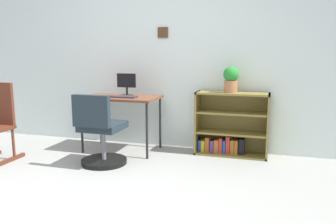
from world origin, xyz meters
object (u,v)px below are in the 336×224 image
(monitor, at_px, (127,84))
(potted_plant_on_shelf, at_px, (231,79))
(keyboard, at_px, (120,97))
(desk, at_px, (121,101))
(office_chair, at_px, (101,135))
(bookshelf_low, at_px, (230,127))

(monitor, distance_m, potted_plant_on_shelf, 1.33)
(potted_plant_on_shelf, bearing_deg, keyboard, -168.00)
(desk, bearing_deg, office_chair, -87.54)
(potted_plant_on_shelf, bearing_deg, monitor, -175.58)
(monitor, distance_m, bookshelf_low, 1.43)
(desk, relative_size, monitor, 3.34)
(desk, relative_size, potted_plant_on_shelf, 3.04)
(office_chair, bearing_deg, keyboard, 89.33)
(monitor, bearing_deg, desk, -116.59)
(keyboard, relative_size, bookshelf_low, 0.47)
(office_chair, relative_size, potted_plant_on_shelf, 2.61)
(office_chair, height_order, bookshelf_low, office_chair)
(desk, bearing_deg, monitor, 63.41)
(monitor, xyz_separation_m, office_chair, (-0.01, -0.71, -0.51))
(potted_plant_on_shelf, bearing_deg, desk, -172.28)
(bookshelf_low, distance_m, potted_plant_on_shelf, 0.61)
(keyboard, bearing_deg, monitor, 87.40)
(keyboard, distance_m, bookshelf_low, 1.42)
(desk, bearing_deg, potted_plant_on_shelf, 7.72)
(keyboard, xyz_separation_m, bookshelf_low, (1.33, 0.34, -0.37))
(bookshelf_low, bearing_deg, potted_plant_on_shelf, -93.69)
(monitor, relative_size, keyboard, 0.69)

